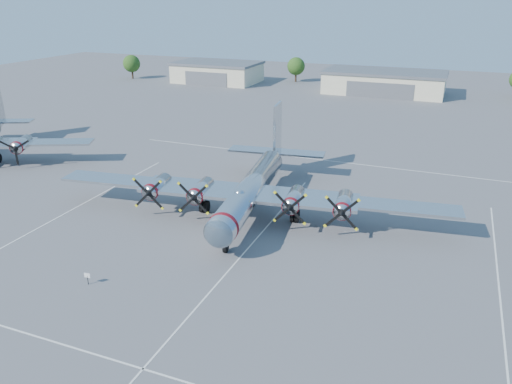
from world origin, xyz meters
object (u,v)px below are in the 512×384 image
at_px(hangar_center, 384,82).
at_px(tree_west, 296,66).
at_px(main_bomber_b29, 253,210).
at_px(info_placard, 87,277).
at_px(hangar_west, 217,72).
at_px(tree_far_west, 132,64).

bearing_deg(hangar_center, tree_west, 162.18).
xyz_separation_m(hangar_center, main_bomber_b29, (-2.96, -77.60, -2.71)).
bearing_deg(info_placard, tree_west, 94.16).
height_order(hangar_center, main_bomber_b29, hangar_center).
height_order(hangar_west, main_bomber_b29, hangar_west).
bearing_deg(tree_far_west, tree_west, 14.93).
xyz_separation_m(hangar_west, main_bomber_b29, (42.04, -77.60, -2.71)).
height_order(hangar_center, tree_far_west, tree_far_west).
bearing_deg(tree_west, tree_far_west, -165.07).
xyz_separation_m(tree_far_west, main_bomber_b29, (67.04, -73.64, -4.22)).
relative_size(hangar_west, hangar_center, 0.79).
bearing_deg(hangar_center, main_bomber_b29, -92.18).
height_order(hangar_west, tree_far_west, tree_far_west).
xyz_separation_m(main_bomber_b29, info_placard, (-7.05, -19.43, 0.76)).
distance_m(tree_west, info_placard, 106.19).
xyz_separation_m(hangar_west, tree_far_west, (-25.00, -3.96, 1.51)).
relative_size(tree_west, info_placard, 6.18).
height_order(hangar_west, info_placard, hangar_west).
distance_m(tree_far_west, info_placard, 110.78).
height_order(tree_west, main_bomber_b29, tree_west).
height_order(main_bomber_b29, info_placard, main_bomber_b29).
xyz_separation_m(tree_far_west, info_placard, (59.99, -93.07, -3.47)).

